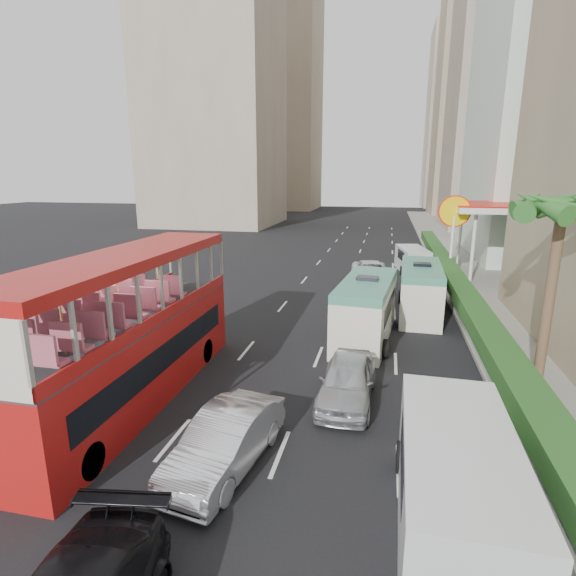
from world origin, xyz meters
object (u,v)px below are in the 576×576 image
(car_silver_lane_a, at_px, (226,466))
(palm_tree, at_px, (549,297))
(car_silver_lane_b, at_px, (346,400))
(panel_van_far, at_px, (412,260))
(panel_van_near, at_px, (456,485))
(double_decker_bus, at_px, (130,329))
(van_asset, at_px, (371,283))
(minibus_near, at_px, (366,310))
(shell_station, at_px, (495,241))
(minibus_far, at_px, (420,290))

(car_silver_lane_a, relative_size, palm_tree, 0.71)
(car_silver_lane_b, height_order, palm_tree, palm_tree)
(car_silver_lane_a, bearing_deg, panel_van_far, 86.58)
(panel_van_near, bearing_deg, double_decker_bus, 159.80)
(van_asset, xyz_separation_m, minibus_near, (0.19, -11.54, 1.42))
(double_decker_bus, bearing_deg, car_silver_lane_b, 11.42)
(double_decker_bus, distance_m, panel_van_near, 10.71)
(van_asset, bearing_deg, panel_van_far, 49.37)
(minibus_near, distance_m, panel_van_near, 11.80)
(car_silver_lane_a, height_order, shell_station, shell_station)
(minibus_near, height_order, minibus_far, minibus_near)
(van_asset, relative_size, minibus_far, 0.87)
(car_silver_lane_a, relative_size, minibus_far, 0.73)
(panel_van_far, bearing_deg, car_silver_lane_b, -108.63)
(double_decker_bus, relative_size, car_silver_lane_a, 2.43)
(car_silver_lane_b, bearing_deg, palm_tree, 22.38)
(car_silver_lane_b, height_order, van_asset, same)
(car_silver_lane_b, xyz_separation_m, panel_van_near, (2.77, -5.31, 1.14))
(minibus_near, distance_m, shell_station, 17.64)
(double_decker_bus, relative_size, panel_van_far, 2.35)
(van_asset, relative_size, panel_van_near, 0.95)
(double_decker_bus, height_order, panel_van_near, double_decker_bus)
(panel_van_near, distance_m, shell_station, 27.61)
(palm_tree, bearing_deg, minibus_far, 114.49)
(car_silver_lane_b, xyz_separation_m, panel_van_far, (3.14, 22.54, 0.94))
(panel_van_near, bearing_deg, palm_tree, 64.79)
(double_decker_bus, bearing_deg, car_silver_lane_a, -33.20)
(van_asset, relative_size, palm_tree, 0.84)
(car_silver_lane_a, bearing_deg, panel_van_near, -1.56)
(double_decker_bus, bearing_deg, minibus_near, 45.96)
(car_silver_lane_a, bearing_deg, double_decker_bus, 155.82)
(van_asset, distance_m, minibus_near, 11.62)
(panel_van_far, bearing_deg, double_decker_bus, -123.86)
(van_asset, bearing_deg, shell_station, 15.29)
(panel_van_near, height_order, palm_tree, palm_tree)
(car_silver_lane_b, bearing_deg, van_asset, 91.10)
(car_silver_lane_a, bearing_deg, van_asset, 91.60)
(van_asset, bearing_deg, minibus_near, -97.17)
(car_silver_lane_a, relative_size, panel_van_near, 0.80)
(car_silver_lane_b, xyz_separation_m, palm_tree, (6.68, 2.56, 3.38))
(palm_tree, bearing_deg, minibus_near, 150.25)
(double_decker_bus, height_order, car_silver_lane_a, double_decker_bus)
(car_silver_lane_b, relative_size, van_asset, 0.82)
(double_decker_bus, distance_m, car_silver_lane_b, 7.69)
(car_silver_lane_a, relative_size, car_silver_lane_b, 1.03)
(palm_tree, bearing_deg, van_asset, 113.45)
(double_decker_bus, height_order, palm_tree, palm_tree)
(panel_van_near, relative_size, panel_van_far, 1.22)
(minibus_far, relative_size, panel_van_near, 1.09)
(panel_van_near, height_order, shell_station, shell_station)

